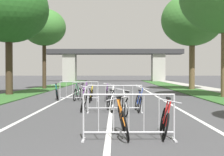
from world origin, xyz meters
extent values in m
cube|color=#2D5B26|center=(-6.44, 25.01, 0.03)|extent=(2.57, 61.13, 0.05)
cube|color=#2D5B26|center=(6.44, 25.01, 0.03)|extent=(2.57, 61.13, 0.05)
cube|color=#9E9B93|center=(8.68, 25.01, 0.04)|extent=(1.91, 61.13, 0.08)
cube|color=silver|center=(0.00, 17.68, 0.00)|extent=(0.14, 35.36, 0.01)
cube|color=silver|center=(2.84, 17.68, 0.00)|extent=(0.14, 35.36, 0.01)
cube|color=silver|center=(-2.84, 17.68, 0.00)|extent=(0.14, 35.36, 0.01)
cube|color=#2D2D30|center=(0.00, 50.52, 5.16)|extent=(23.90, 3.24, 0.81)
cube|color=#9E9B93|center=(-7.75, 50.52, 2.38)|extent=(2.17, 2.40, 4.75)
cube|color=#9E9B93|center=(7.75, 50.52, 2.38)|extent=(2.17, 2.40, 4.75)
cylinder|color=#3D2D1E|center=(-7.00, 18.17, 1.91)|extent=(0.47, 0.47, 3.82)
ellipsoid|color=#23561E|center=(-7.00, 18.17, 5.83)|extent=(5.35, 5.35, 4.55)
cylinder|color=#3D2D1E|center=(-6.37, 25.65, 2.11)|extent=(0.35, 0.35, 4.21)
ellipsoid|color=#38702D|center=(-6.37, 25.65, 5.71)|extent=(4.00, 4.00, 3.40)
cylinder|color=brown|center=(6.76, 16.13, 2.08)|extent=(0.34, 0.34, 4.17)
cylinder|color=brown|center=(6.99, 24.54, 2.08)|extent=(0.49, 0.49, 4.16)
ellipsoid|color=#38702D|center=(6.99, 24.54, 6.20)|extent=(5.43, 5.43, 4.62)
cylinder|color=#ADADB2|center=(-0.55, 4.58, 0.53)|extent=(0.04, 0.04, 1.05)
cube|color=#ADADB2|center=(-0.55, 4.58, 0.01)|extent=(0.07, 0.44, 0.03)
cylinder|color=#ADADB2|center=(1.48, 4.62, 0.53)|extent=(0.04, 0.04, 1.05)
cube|color=#ADADB2|center=(1.48, 4.62, 0.01)|extent=(0.07, 0.44, 0.03)
cylinder|color=#ADADB2|center=(0.47, 4.60, 1.03)|extent=(2.04, 0.07, 0.04)
cylinder|color=#ADADB2|center=(0.47, 4.60, 0.18)|extent=(2.04, 0.07, 0.04)
cylinder|color=#ADADB2|center=(-0.21, 4.59, 0.61)|extent=(0.02, 0.02, 0.87)
cylinder|color=#ADADB2|center=(0.13, 4.60, 0.61)|extent=(0.02, 0.02, 0.87)
cylinder|color=#ADADB2|center=(0.47, 4.60, 0.61)|extent=(0.02, 0.02, 0.87)
cylinder|color=#ADADB2|center=(0.81, 4.61, 0.61)|extent=(0.02, 0.02, 0.87)
cylinder|color=#ADADB2|center=(1.14, 4.61, 0.61)|extent=(0.02, 0.02, 0.87)
cylinder|color=#ADADB2|center=(-0.87, 9.22, 0.53)|extent=(0.04, 0.04, 1.05)
cube|color=#ADADB2|center=(-0.87, 9.22, 0.01)|extent=(0.07, 0.44, 0.03)
cylinder|color=#ADADB2|center=(1.17, 9.28, 0.53)|extent=(0.04, 0.04, 1.05)
cube|color=#ADADB2|center=(1.17, 9.28, 0.01)|extent=(0.07, 0.44, 0.03)
cylinder|color=#ADADB2|center=(0.15, 9.25, 1.03)|extent=(2.04, 0.10, 0.04)
cylinder|color=#ADADB2|center=(0.15, 9.25, 0.18)|extent=(2.04, 0.10, 0.04)
cylinder|color=#ADADB2|center=(-0.53, 9.23, 0.61)|extent=(0.02, 0.02, 0.87)
cylinder|color=#ADADB2|center=(-0.19, 9.24, 0.61)|extent=(0.02, 0.02, 0.87)
cylinder|color=#ADADB2|center=(0.15, 9.25, 0.61)|extent=(0.02, 0.02, 0.87)
cylinder|color=#ADADB2|center=(0.49, 9.26, 0.61)|extent=(0.02, 0.02, 0.87)
cylinder|color=#ADADB2|center=(0.83, 9.27, 0.61)|extent=(0.02, 0.02, 0.87)
cylinder|color=#ADADB2|center=(-2.78, 13.91, 0.53)|extent=(0.04, 0.04, 1.05)
cube|color=#ADADB2|center=(-2.78, 13.91, 0.01)|extent=(0.06, 0.44, 0.03)
cylinder|color=#ADADB2|center=(-0.74, 13.89, 0.53)|extent=(0.04, 0.04, 1.05)
cube|color=#ADADB2|center=(-0.74, 13.89, 0.01)|extent=(0.06, 0.44, 0.03)
cylinder|color=#ADADB2|center=(-1.76, 13.90, 1.03)|extent=(2.04, 0.06, 0.04)
cylinder|color=#ADADB2|center=(-1.76, 13.90, 0.18)|extent=(2.04, 0.06, 0.04)
cylinder|color=#ADADB2|center=(-2.44, 13.91, 0.61)|extent=(0.02, 0.02, 0.87)
cylinder|color=#ADADB2|center=(-2.10, 13.91, 0.61)|extent=(0.02, 0.02, 0.87)
cylinder|color=#ADADB2|center=(-1.76, 13.90, 0.61)|extent=(0.02, 0.02, 0.87)
cylinder|color=#ADADB2|center=(-1.42, 13.90, 0.61)|extent=(0.02, 0.02, 0.87)
cylinder|color=#ADADB2|center=(-1.08, 13.89, 0.61)|extent=(0.02, 0.02, 0.87)
torus|color=black|center=(-0.26, 12.88, 0.31)|extent=(0.16, 0.63, 0.62)
torus|color=black|center=(-0.32, 13.91, 0.31)|extent=(0.16, 0.63, 0.62)
cylinder|color=#662884|center=(-0.25, 13.37, 0.61)|extent=(0.06, 1.00, 0.64)
cylinder|color=#662884|center=(-0.24, 13.17, 0.56)|extent=(0.13, 0.12, 0.59)
cylinder|color=#662884|center=(-0.27, 13.04, 0.29)|extent=(0.05, 0.33, 0.07)
cylinder|color=#662884|center=(-0.28, 13.88, 0.61)|extent=(0.12, 0.09, 0.61)
cube|color=black|center=(-0.20, 13.14, 0.85)|extent=(0.12, 0.25, 0.06)
cylinder|color=#99999E|center=(-0.24, 13.86, 0.92)|extent=(0.43, 0.05, 0.08)
torus|color=black|center=(1.06, 10.20, 0.32)|extent=(0.18, 0.65, 0.64)
torus|color=black|center=(1.10, 9.21, 0.32)|extent=(0.18, 0.65, 0.64)
cylinder|color=#1E389E|center=(1.13, 9.74, 0.63)|extent=(0.19, 0.97, 0.66)
cylinder|color=#1E389E|center=(1.11, 9.92, 0.54)|extent=(0.14, 0.12, 0.54)
cylinder|color=#1E389E|center=(1.06, 10.05, 0.30)|extent=(0.03, 0.32, 0.08)
cylinder|color=#1E389E|center=(1.15, 9.24, 0.63)|extent=(0.15, 0.10, 0.63)
cube|color=black|center=(1.16, 9.96, 0.81)|extent=(0.12, 0.24, 0.07)
cylinder|color=#99999E|center=(1.21, 9.27, 0.94)|extent=(0.50, 0.05, 0.12)
torus|color=black|center=(0.38, 4.49, 0.35)|extent=(0.23, 0.70, 0.69)
torus|color=black|center=(0.31, 5.56, 0.35)|extent=(0.23, 0.70, 0.69)
cylinder|color=orange|center=(0.30, 4.99, 0.61)|extent=(0.22, 1.04, 0.55)
cylinder|color=orange|center=(0.31, 4.79, 0.62)|extent=(0.18, 0.13, 0.66)
cylinder|color=orange|center=(0.38, 4.66, 0.32)|extent=(0.04, 0.35, 0.08)
cylinder|color=orange|center=(0.26, 5.53, 0.61)|extent=(0.15, 0.10, 0.52)
cube|color=black|center=(0.24, 4.75, 0.95)|extent=(0.12, 0.25, 0.07)
cylinder|color=#99999E|center=(0.21, 5.50, 0.86)|extent=(0.55, 0.06, 0.14)
torus|color=black|center=(-1.87, 14.85, 0.33)|extent=(0.18, 0.68, 0.67)
torus|color=black|center=(-1.96, 13.84, 0.33)|extent=(0.18, 0.68, 0.67)
cylinder|color=#1E7238|center=(-1.88, 14.36, 0.66)|extent=(0.06, 0.99, 0.68)
cylinder|color=#1E7238|center=(-1.87, 14.56, 0.60)|extent=(0.12, 0.12, 0.63)
cylinder|color=#1E7238|center=(-1.89, 14.69, 0.31)|extent=(0.06, 0.33, 0.08)
cylinder|color=#1E7238|center=(-1.93, 13.86, 0.66)|extent=(0.12, 0.09, 0.65)
cube|color=black|center=(-1.83, 14.59, 0.91)|extent=(0.13, 0.25, 0.06)
cylinder|color=#99999E|center=(-1.89, 13.88, 0.98)|extent=(0.54, 0.08, 0.08)
torus|color=black|center=(0.56, 8.20, 0.33)|extent=(0.24, 0.67, 0.65)
torus|color=black|center=(0.39, 9.22, 0.33)|extent=(0.24, 0.67, 0.65)
cylinder|color=#B7B7BC|center=(0.52, 8.69, 0.60)|extent=(0.13, 1.01, 0.58)
cylinder|color=#B7B7BC|center=(0.54, 8.49, 0.56)|extent=(0.14, 0.11, 0.57)
cylinder|color=#B7B7BC|center=(0.53, 8.36, 0.30)|extent=(0.09, 0.33, 0.08)
cylinder|color=#B7B7BC|center=(0.43, 9.20, 0.60)|extent=(0.13, 0.08, 0.55)
cube|color=black|center=(0.59, 8.46, 0.84)|extent=(0.14, 0.25, 0.06)
cylinder|color=#99999E|center=(0.47, 9.18, 0.87)|extent=(0.48, 0.11, 0.09)
torus|color=black|center=(-1.08, 12.89, 0.32)|extent=(0.11, 0.64, 0.64)
torus|color=black|center=(-1.07, 13.95, 0.32)|extent=(0.11, 0.64, 0.64)
cylinder|color=gold|center=(-1.05, 13.39, 0.59)|extent=(0.09, 1.02, 0.57)
cylinder|color=gold|center=(-1.05, 13.19, 0.57)|extent=(0.11, 0.12, 0.60)
cylinder|color=gold|center=(-1.08, 13.06, 0.30)|extent=(0.03, 0.34, 0.08)
cylinder|color=gold|center=(-1.05, 13.92, 0.59)|extent=(0.10, 0.10, 0.54)
cube|color=black|center=(-1.02, 13.16, 0.86)|extent=(0.10, 0.24, 0.06)
cylinder|color=#99999E|center=(-1.02, 13.90, 0.86)|extent=(0.46, 0.03, 0.07)
torus|color=black|center=(-1.08, 10.39, 0.34)|extent=(0.19, 0.67, 0.67)
torus|color=black|center=(-1.07, 9.31, 0.34)|extent=(0.19, 0.67, 0.67)
cylinder|color=silver|center=(-1.01, 9.88, 0.66)|extent=(0.18, 1.05, 0.67)
cylinder|color=silver|center=(-1.04, 10.08, 0.55)|extent=(0.16, 0.13, 0.54)
cylinder|color=silver|center=(-1.09, 10.21, 0.31)|extent=(0.04, 0.35, 0.08)
cylinder|color=silver|center=(-1.01, 9.34, 0.66)|extent=(0.17, 0.09, 0.65)
cube|color=black|center=(-0.98, 10.12, 0.81)|extent=(0.11, 0.24, 0.07)
cylinder|color=#99999E|center=(-0.94, 9.37, 0.98)|extent=(0.43, 0.03, 0.11)
torus|color=black|center=(-0.11, 10.24, 0.31)|extent=(0.24, 0.64, 0.63)
torus|color=black|center=(0.07, 9.21, 0.31)|extent=(0.24, 0.64, 0.63)
cylinder|color=black|center=(0.02, 9.76, 0.62)|extent=(0.30, 1.00, 0.65)
cylinder|color=black|center=(-0.02, 9.96, 0.54)|extent=(0.12, 0.14, 0.55)
cylinder|color=black|center=(-0.08, 10.08, 0.29)|extent=(0.08, 0.34, 0.07)
cylinder|color=black|center=(0.11, 9.25, 0.62)|extent=(0.12, 0.11, 0.62)
cube|color=black|center=(0.01, 10.00, 0.81)|extent=(0.15, 0.25, 0.06)
cylinder|color=#99999E|center=(0.15, 9.28, 0.93)|extent=(0.54, 0.12, 0.11)
torus|color=black|center=(-2.92, 13.98, 0.31)|extent=(0.26, 0.63, 0.63)
torus|color=black|center=(-3.17, 14.97, 0.31)|extent=(0.26, 0.63, 0.63)
cylinder|color=#197A7F|center=(-3.07, 14.44, 0.58)|extent=(0.33, 0.96, 0.56)
cylinder|color=#197A7F|center=(-3.02, 14.26, 0.59)|extent=(0.10, 0.13, 0.64)
cylinder|color=#197A7F|center=(-2.96, 14.14, 0.29)|extent=(0.10, 0.33, 0.07)
cylinder|color=#197A7F|center=(-3.19, 14.94, 0.58)|extent=(0.09, 0.11, 0.53)
cube|color=black|center=(-3.05, 14.21, 0.90)|extent=(0.16, 0.26, 0.06)
cylinder|color=#99999E|center=(-3.21, 14.91, 0.84)|extent=(0.45, 0.14, 0.08)
torus|color=black|center=(1.39, 5.57, 0.32)|extent=(0.23, 0.64, 0.63)
torus|color=black|center=(1.29, 4.57, 0.32)|extent=(0.23, 0.64, 0.63)
cylinder|color=red|center=(1.40, 5.09, 0.60)|extent=(0.06, 0.99, 0.60)
cylinder|color=red|center=(1.41, 5.28, 0.58)|extent=(0.18, 0.11, 0.63)
cylinder|color=red|center=(1.37, 5.41, 0.29)|extent=(0.07, 0.33, 0.07)
cylinder|color=red|center=(1.35, 4.59, 0.60)|extent=(0.16, 0.08, 0.57)
cube|color=black|center=(1.48, 5.31, 0.89)|extent=(0.13, 0.25, 0.07)
cylinder|color=#99999E|center=(1.41, 4.61, 0.88)|extent=(0.49, 0.08, 0.12)
torus|color=black|center=(-1.57, 13.91, 0.33)|extent=(0.31, 0.69, 0.66)
torus|color=black|center=(-1.31, 14.97, 0.33)|extent=(0.31, 0.69, 0.66)
cylinder|color=#662884|center=(-1.50, 14.43, 0.65)|extent=(0.18, 1.06, 0.67)
cylinder|color=#662884|center=(-1.54, 14.22, 0.60)|extent=(0.17, 0.09, 0.63)
cylinder|color=#662884|center=(-1.53, 14.08, 0.31)|extent=(0.12, 0.35, 0.08)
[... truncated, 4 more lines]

